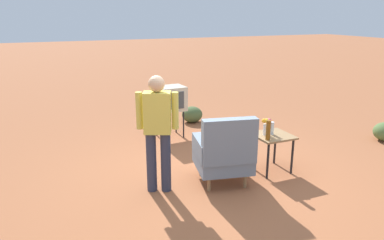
{
  "coord_description": "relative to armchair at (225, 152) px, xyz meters",
  "views": [
    {
      "loc": [
        2.23,
        4.52,
        2.42
      ],
      "look_at": [
        -0.13,
        -1.0,
        0.65
      ],
      "focal_mm": 34.09,
      "sensor_mm": 36.0,
      "label": 1
    }
  ],
  "objects": [
    {
      "name": "tv_on_stand",
      "position": [
        -0.0,
        -2.34,
        0.28
      ],
      "size": [
        0.63,
        0.49,
        1.03
      ],
      "color": "black",
      "rests_on": "ground"
    },
    {
      "name": "bottle_short_clear",
      "position": [
        -0.9,
        -0.16,
        0.21
      ],
      "size": [
        0.06,
        0.06,
        0.2
      ],
      "primitive_type": "cylinder",
      "color": "silver",
      "rests_on": "side_table"
    },
    {
      "name": "armchair",
      "position": [
        0.0,
        0.0,
        0.0
      ],
      "size": [
        0.91,
        0.92,
        1.06
      ],
      "color": "#937047",
      "rests_on": "ground"
    },
    {
      "name": "shrub_mid",
      "position": [
        -0.82,
        -3.09,
        -0.32
      ],
      "size": [
        0.47,
        0.47,
        0.36
      ],
      "primitive_type": "ellipsoid",
      "color": "#475B33",
      "rests_on": "ground"
    },
    {
      "name": "side_table",
      "position": [
        -0.91,
        -0.13,
        0.02
      ],
      "size": [
        0.56,
        0.56,
        0.6
      ],
      "color": "black",
      "rests_on": "ground"
    },
    {
      "name": "person_standing",
      "position": [
        0.93,
        -0.19,
        0.44
      ],
      "size": [
        0.53,
        0.35,
        1.64
      ],
      "color": "#2D3347",
      "rests_on": "ground"
    },
    {
      "name": "flower_vase",
      "position": [
        -0.8,
        -0.16,
        0.25
      ],
      "size": [
        0.15,
        0.1,
        0.27
      ],
      "color": "silver",
      "rests_on": "side_table"
    },
    {
      "name": "bottle_tall_amber",
      "position": [
        -0.7,
        0.03,
        0.26
      ],
      "size": [
        0.07,
        0.07,
        0.3
      ],
      "primitive_type": "cylinder",
      "color": "brown",
      "rests_on": "side_table"
    },
    {
      "name": "ground_plane",
      "position": [
        0.12,
        -0.22,
        -0.5
      ],
      "size": [
        60.0,
        60.0,
        0.0
      ],
      "primitive_type": "plane",
      "color": "#A05B38"
    }
  ]
}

